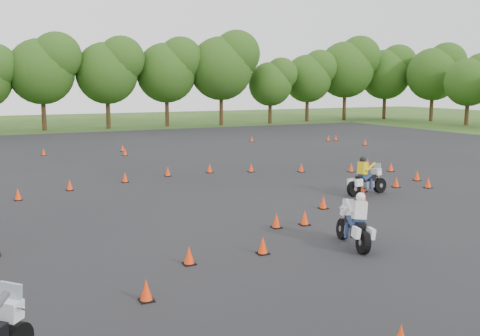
{
  "coord_description": "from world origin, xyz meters",
  "views": [
    {
      "loc": [
        -9.14,
        -14.78,
        4.48
      ],
      "look_at": [
        0.0,
        4.0,
        1.2
      ],
      "focal_mm": 40.0,
      "sensor_mm": 36.0,
      "label": 1
    }
  ],
  "objects": [
    {
      "name": "rider_white",
      "position": [
        -0.04,
        -3.19,
        0.78
      ],
      "size": [
        1.11,
        2.1,
        1.55
      ],
      "primitive_type": null,
      "rotation": [
        0.0,
        0.0,
        1.32
      ],
      "color": "silver",
      "rests_on": "ground"
    },
    {
      "name": "rider_yellow",
      "position": [
        4.94,
        2.22,
        0.8
      ],
      "size": [
        2.12,
        0.84,
        1.59
      ],
      "primitive_type": null,
      "rotation": [
        0.0,
        0.0,
        0.1
      ],
      "color": "gold",
      "rests_on": "ground"
    },
    {
      "name": "traffic_cones",
      "position": [
        -0.05,
        5.62,
        0.23
      ],
      "size": [
        35.88,
        32.81,
        0.45
      ],
      "color": "#FF370A",
      "rests_on": "asphalt_pad"
    },
    {
      "name": "ground",
      "position": [
        0.0,
        0.0,
        0.0
      ],
      "size": [
        140.0,
        140.0,
        0.0
      ],
      "primitive_type": "plane",
      "color": "#2D5119",
      "rests_on": "ground"
    },
    {
      "name": "treeline",
      "position": [
        2.9,
        34.99,
        4.71
      ],
      "size": [
        87.32,
        32.56,
        10.93
      ],
      "color": "#274914",
      "rests_on": "ground"
    },
    {
      "name": "asphalt_pad",
      "position": [
        0.0,
        6.0,
        0.01
      ],
      "size": [
        62.0,
        62.0,
        0.0
      ],
      "primitive_type": "plane",
      "color": "black",
      "rests_on": "ground"
    }
  ]
}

